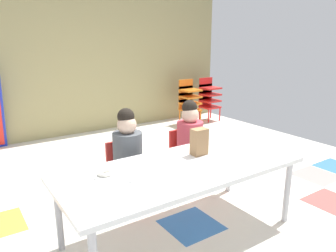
{
  "coord_description": "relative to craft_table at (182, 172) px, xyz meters",
  "views": [
    {
      "loc": [
        -1.48,
        -2.3,
        1.49
      ],
      "look_at": [
        -0.1,
        -0.25,
        0.82
      ],
      "focal_mm": 34.3,
      "sensor_mm": 36.0,
      "label": 1
    }
  ],
  "objects": [
    {
      "name": "donut_powdered_on_plate",
      "position": [
        -0.55,
        0.16,
        0.07
      ],
      "size": [
        0.11,
        0.11,
        0.03
      ],
      "primitive_type": "torus",
      "color": "white",
      "rests_on": "craft_table"
    },
    {
      "name": "paper_plate_near_edge",
      "position": [
        -0.55,
        0.16,
        0.05
      ],
      "size": [
        0.18,
        0.18,
        0.01
      ],
      "primitive_type": "cylinder",
      "color": "white",
      "rests_on": "craft_table"
    },
    {
      "name": "craft_table",
      "position": [
        0.0,
        0.0,
        0.0
      ],
      "size": [
        1.85,
        0.8,
        0.57
      ],
      "color": "white",
      "rests_on": "ground_plane"
    },
    {
      "name": "seated_child_middle_seat",
      "position": [
        0.55,
        0.63,
        0.03
      ],
      "size": [
        0.32,
        0.31,
        0.92
      ],
      "color": "red",
      "rests_on": "ground_plane"
    },
    {
      "name": "paper_bag_brown",
      "position": [
        0.27,
        0.13,
        0.15
      ],
      "size": [
        0.13,
        0.09,
        0.22
      ],
      "primitive_type": "cube",
      "color": "#9E754C",
      "rests_on": "craft_table"
    },
    {
      "name": "kid_chair_orange_stack",
      "position": [
        2.19,
        2.74,
        -0.07
      ],
      "size": [
        0.32,
        0.3,
        0.8
      ],
      "color": "orange",
      "rests_on": "ground_plane"
    },
    {
      "name": "back_wall",
      "position": [
        0.14,
        3.28,
        0.74
      ],
      "size": [
        5.91,
        0.1,
        2.54
      ],
      "primitive_type": "cube",
      "color": "tan",
      "rests_on": "ground_plane"
    },
    {
      "name": "paper_plate_center_table",
      "position": [
        -0.38,
        -0.01,
        0.05
      ],
      "size": [
        0.18,
        0.18,
        0.01
      ],
      "primitive_type": "cylinder",
      "color": "white",
      "rests_on": "craft_table"
    },
    {
      "name": "ground_plane",
      "position": [
        0.14,
        0.5,
        -0.54
      ],
      "size": [
        5.91,
        5.56,
        0.02
      ],
      "color": "silver"
    },
    {
      "name": "seated_child_near_camera",
      "position": [
        -0.14,
        0.63,
        0.03
      ],
      "size": [
        0.32,
        0.31,
        0.92
      ],
      "color": "red",
      "rests_on": "ground_plane"
    },
    {
      "name": "kid_chair_red_stack",
      "position": [
        2.66,
        2.74,
        -0.07
      ],
      "size": [
        0.32,
        0.3,
        0.8
      ],
      "color": "red",
      "rests_on": "ground_plane"
    }
  ]
}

